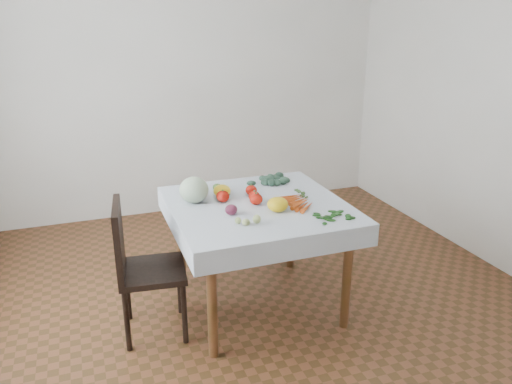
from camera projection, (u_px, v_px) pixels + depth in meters
ground at (258, 304)px, 3.52m from camera, size 4.00×4.00×0.00m
back_wall at (187, 78)px, 4.84m from camera, size 4.00×0.04×2.70m
table at (258, 218)px, 3.30m from camera, size 1.00×1.00×0.75m
tablecloth at (258, 204)px, 3.27m from camera, size 1.12×1.12×0.01m
chair at (138, 261)px, 3.04m from camera, size 0.44×0.44×0.88m
cabbage at (194, 190)px, 3.27m from camera, size 0.20×0.20×0.17m
tomato_a at (223, 196)px, 3.29m from camera, size 0.09×0.09×0.08m
tomato_b at (256, 199)px, 3.24m from camera, size 0.10×0.10×0.08m
tomato_c at (254, 197)px, 3.30m from camera, size 0.10×0.10×0.07m
tomato_d at (251, 190)px, 3.41m from camera, size 0.09×0.09×0.07m
heirloom_back at (222, 191)px, 3.38m from camera, size 0.14×0.14×0.08m
heirloom_front at (278, 204)px, 3.12m from camera, size 0.17×0.17×0.09m
onion_a at (231, 210)px, 3.08m from camera, size 0.10×0.10×0.07m
onion_b at (278, 204)px, 3.18m from camera, size 0.09×0.09×0.06m
tomatillo_cluster at (248, 222)px, 2.93m from camera, size 0.07×0.11×0.04m
carrot_bunch at (298, 202)px, 3.26m from camera, size 0.19×0.32×0.03m
kale_bunch at (271, 181)px, 3.65m from camera, size 0.28×0.27×0.04m
basil_bunch at (333, 216)px, 3.06m from camera, size 0.21×0.18×0.01m
dill_bunch at (209, 192)px, 3.44m from camera, size 0.22×0.21×0.03m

